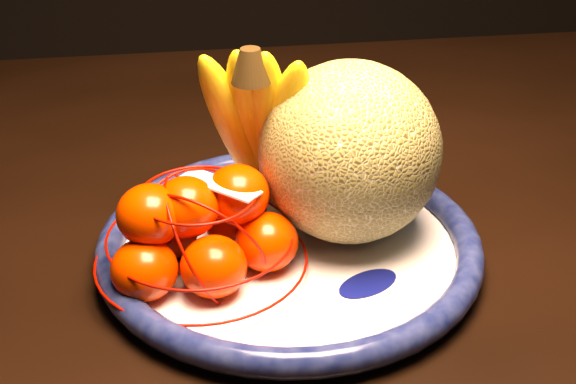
{
  "coord_description": "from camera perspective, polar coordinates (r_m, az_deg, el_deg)",
  "views": [
    {
      "loc": [
        -0.37,
        -0.72,
        1.25
      ],
      "look_at": [
        -0.28,
        -0.05,
        0.87
      ],
      "focal_mm": 50.0,
      "sensor_mm": 36.0,
      "label": 1
    }
  ],
  "objects": [
    {
      "name": "cantaloupe",
      "position": [
        0.77,
        4.4,
        2.86
      ],
      "size": [
        0.18,
        0.18,
        0.18
      ],
      "primitive_type": "sphere",
      "color": "olive",
      "rests_on": "fruit_bowl"
    },
    {
      "name": "price_tag",
      "position": [
        0.72,
        -4.79,
        0.5
      ],
      "size": [
        0.07,
        0.06,
        0.01
      ],
      "primitive_type": "cube",
      "rotation": [
        -0.14,
        0.1,
        -0.6
      ],
      "color": "white",
      "rests_on": "mandarin_bag"
    },
    {
      "name": "banana_bunch",
      "position": [
        0.79,
        -1.93,
        4.95
      ],
      "size": [
        0.14,
        0.14,
        0.21
      ],
      "rotation": [
        0.0,
        0.0,
        -0.31
      ],
      "color": "yellow",
      "rests_on": "fruit_bowl"
    },
    {
      "name": "fruit_bowl",
      "position": [
        0.79,
        0.09,
        -3.82
      ],
      "size": [
        0.38,
        0.38,
        0.03
      ],
      "rotation": [
        0.0,
        0.0,
        -0.13
      ],
      "color": "white",
      "rests_on": "dining_table"
    },
    {
      "name": "mandarin_bag",
      "position": [
        0.74,
        -6.24,
        -2.84
      ],
      "size": [
        0.22,
        0.22,
        0.13
      ],
      "rotation": [
        0.0,
        0.0,
        0.12
      ],
      "color": "#FF2E00",
      "rests_on": "fruit_bowl"
    },
    {
      "name": "dining_table",
      "position": [
        1.0,
        9.8,
        -3.26
      ],
      "size": [
        1.61,
        0.98,
        0.8
      ],
      "rotation": [
        0.0,
        0.0,
        0.01
      ],
      "color": "black",
      "rests_on": "ground"
    }
  ]
}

